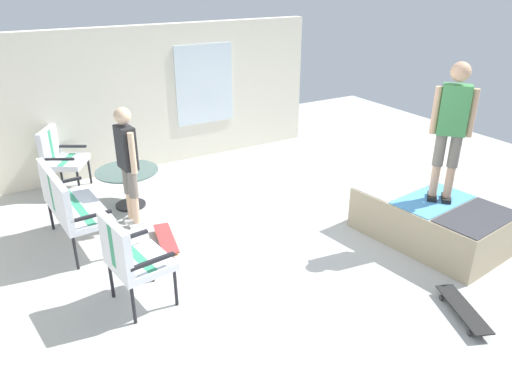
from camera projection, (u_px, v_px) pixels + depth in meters
ground_plane at (304, 251)px, 6.16m from camera, size 12.00×12.00×0.10m
house_facade at (156, 97)px, 8.38m from camera, size 0.23×6.00×2.40m
skate_ramp at (431, 219)px, 6.23m from camera, size 1.99×2.04×0.58m
patio_bench at (67, 202)px, 5.96m from camera, size 1.28×0.63×1.02m
patio_chair_near_house at (58, 154)px, 7.50m from camera, size 0.81×0.79×1.02m
patio_chair_by_wall at (129, 255)px, 4.84m from camera, size 0.69×0.62×1.02m
patio_table at (128, 181)px, 7.08m from camera, size 0.90×0.90×0.57m
person_watching at (127, 159)px, 6.35m from camera, size 0.48×0.27×1.65m
person_skater at (452, 123)px, 5.68m from camera, size 0.38×0.37×1.70m
skateboard_by_bench at (166, 239)px, 6.18m from camera, size 0.82×0.35×0.10m
skateboard_spare at (463, 309)px, 4.90m from camera, size 0.82×0.49×0.10m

